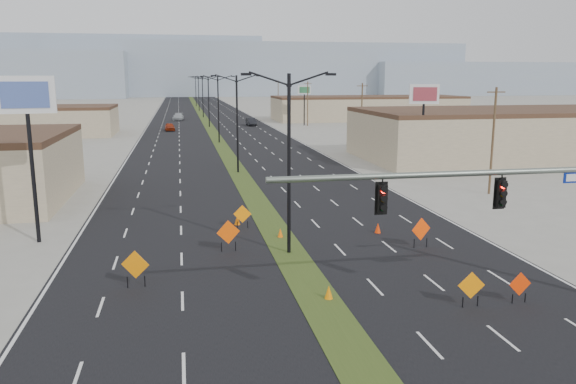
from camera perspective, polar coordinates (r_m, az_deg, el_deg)
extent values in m
plane|color=gray|center=(21.26, 6.51, -15.92)|extent=(600.00, 600.00, 0.00)
cube|color=black|center=(118.50, -8.09, 6.71)|extent=(25.00, 400.00, 0.02)
cube|color=#354719|center=(118.50, -8.09, 6.71)|extent=(2.00, 400.00, 0.04)
cube|color=tan|center=(106.50, -25.26, 6.41)|extent=(30.00, 14.00, 4.50)
cube|color=tan|center=(74.82, 21.42, 5.37)|extent=(36.00, 18.00, 5.50)
cube|color=tan|center=(135.44, 8.09, 8.37)|extent=(44.00, 16.00, 5.00)
cube|color=#8C9AAD|center=(321.27, -2.75, 12.30)|extent=(220.00, 50.00, 28.00)
cube|color=#8C9AAD|center=(359.67, 20.59, 10.72)|extent=(160.00, 50.00, 18.00)
cube|color=#8C9AAD|center=(338.88, -15.33, 12.21)|extent=(140.00, 50.00, 32.00)
cylinder|color=slate|center=(23.09, 17.78, 1.82)|extent=(16.00, 0.24, 0.24)
cube|color=black|center=(21.81, 9.53, -0.68)|extent=(0.50, 0.28, 1.30)
sphere|color=#FF0C05|center=(21.59, 9.71, 0.14)|extent=(0.22, 0.22, 0.22)
cube|color=black|center=(23.99, 20.80, -0.17)|extent=(0.50, 0.28, 1.30)
sphere|color=#FF0C05|center=(23.80, 21.06, 0.58)|extent=(0.22, 0.22, 0.22)
cylinder|color=black|center=(30.89, 0.10, 2.65)|extent=(0.20, 0.20, 10.00)
cube|color=black|center=(30.16, -4.29, 11.84)|extent=(0.55, 0.24, 0.14)
cube|color=black|center=(31.03, 4.36, 11.83)|extent=(0.55, 0.24, 0.14)
cylinder|color=black|center=(58.44, -5.18, 6.82)|extent=(0.20, 0.20, 10.00)
cube|color=black|center=(58.06, -7.57, 11.63)|extent=(0.55, 0.24, 0.14)
cube|color=black|center=(58.52, -2.98, 11.71)|extent=(0.55, 0.24, 0.14)
cylinder|color=black|center=(86.28, -7.08, 8.30)|extent=(0.20, 0.20, 10.00)
cube|color=black|center=(86.03, -8.72, 11.54)|extent=(0.55, 0.24, 0.14)
cube|color=black|center=(86.34, -5.61, 11.62)|extent=(0.55, 0.24, 0.14)
cylinder|color=black|center=(114.20, -8.06, 9.05)|extent=(0.20, 0.20, 10.00)
cube|color=black|center=(114.01, -9.31, 11.50)|extent=(0.55, 0.24, 0.14)
cube|color=black|center=(114.24, -6.96, 11.56)|extent=(0.55, 0.24, 0.14)
cylinder|color=black|center=(142.15, -8.66, 9.51)|extent=(0.20, 0.20, 10.00)
cube|color=black|center=(142.00, -9.66, 11.47)|extent=(0.55, 0.24, 0.14)
cube|color=black|center=(142.19, -7.77, 11.53)|extent=(0.55, 0.24, 0.14)
cylinder|color=black|center=(170.12, -9.06, 9.81)|extent=(0.20, 0.20, 10.00)
cube|color=black|center=(169.99, -9.90, 11.45)|extent=(0.55, 0.24, 0.14)
cube|color=black|center=(170.15, -8.32, 11.50)|extent=(0.55, 0.24, 0.14)
cylinder|color=black|center=(198.10, -9.35, 10.03)|extent=(0.20, 0.20, 10.00)
cube|color=black|center=(197.99, -10.07, 11.44)|extent=(0.55, 0.24, 0.14)
cube|color=black|center=(198.12, -8.72, 11.48)|extent=(0.55, 0.24, 0.14)
cylinder|color=#4C3823|center=(50.39, 20.08, 4.84)|extent=(0.20, 0.20, 9.00)
cube|color=#4C3823|center=(50.13, 20.40, 9.50)|extent=(1.60, 0.10, 0.10)
cylinder|color=#4C3823|center=(82.29, 7.49, 7.78)|extent=(0.20, 0.20, 9.00)
cube|color=#4C3823|center=(82.13, 7.56, 10.64)|extent=(1.60, 0.10, 0.10)
cylinder|color=#4C3823|center=(115.99, 2.01, 8.94)|extent=(0.20, 0.20, 9.00)
cube|color=#4C3823|center=(115.87, 2.02, 10.97)|extent=(1.60, 0.10, 0.10)
cylinder|color=#4C3823|center=(150.28, -1.00, 9.55)|extent=(0.20, 0.20, 9.00)
cube|color=#4C3823|center=(150.19, -1.01, 11.11)|extent=(1.60, 0.10, 0.10)
imported|color=#972A10|center=(107.64, -11.93, 6.49)|extent=(2.07, 4.41, 1.46)
imported|color=black|center=(116.99, -3.77, 7.12)|extent=(1.86, 4.79, 1.55)
imported|color=#A5A9AE|center=(134.24, -11.09, 7.51)|extent=(2.70, 5.64, 1.59)
cube|color=orange|center=(27.58, -15.26, -7.13)|extent=(1.32, 0.45, 1.37)
cylinder|color=black|center=(27.90, -15.99, -8.81)|extent=(0.05, 0.05, 0.57)
cylinder|color=black|center=(27.83, -14.34, -8.77)|extent=(0.05, 0.05, 0.57)
cube|color=#E54B04|center=(32.19, -6.09, -4.07)|extent=(1.35, 0.35, 1.38)
cylinder|color=black|center=(32.40, -6.77, -5.57)|extent=(0.05, 0.05, 0.57)
cylinder|color=black|center=(32.46, -5.35, -5.50)|extent=(0.05, 0.05, 0.57)
cube|color=orange|center=(37.00, -4.66, -2.24)|extent=(1.17, 0.26, 1.18)
cylinder|color=black|center=(37.15, -5.17, -3.37)|extent=(0.05, 0.05, 0.49)
cylinder|color=black|center=(37.22, -4.11, -3.32)|extent=(0.05, 0.05, 0.49)
cube|color=orange|center=(25.74, 18.13, -9.00)|extent=(1.20, 0.15, 1.20)
cylinder|color=black|center=(25.84, 17.33, -10.64)|extent=(0.05, 0.05, 0.50)
cylinder|color=black|center=(26.17, 18.71, -10.45)|extent=(0.05, 0.05, 0.50)
cube|color=red|center=(26.94, 22.51, -8.63)|extent=(1.07, 0.09, 1.07)
cylinder|color=black|center=(27.01, 21.83, -10.04)|extent=(0.05, 0.05, 0.45)
cylinder|color=black|center=(27.34, 22.95, -9.87)|extent=(0.05, 0.05, 0.45)
cube|color=#FF4105|center=(33.61, 13.37, -3.69)|extent=(1.30, 0.44, 1.35)
cylinder|color=black|center=(33.68, 12.69, -5.12)|extent=(0.05, 0.05, 0.56)
cylinder|color=black|center=(34.00, 13.91, -5.02)|extent=(0.05, 0.05, 0.56)
cone|color=orange|center=(25.59, 4.16, -10.15)|extent=(0.51, 0.51, 0.66)
cone|color=#F16105|center=(34.93, -0.78, -4.19)|extent=(0.41, 0.41, 0.60)
cone|color=red|center=(36.40, 9.12, -3.63)|extent=(0.46, 0.46, 0.68)
cone|color=orange|center=(38.06, -5.18, -2.86)|extent=(0.51, 0.51, 0.67)
cylinder|color=black|center=(36.48, -24.47, 1.52)|extent=(0.24, 0.24, 8.16)
cube|color=white|center=(36.04, -25.10, 8.94)|extent=(3.24, 0.81, 2.15)
cube|color=#455DA7|center=(35.85, -25.18, 8.92)|extent=(2.56, 0.42, 1.50)
cylinder|color=black|center=(59.86, 13.47, 5.48)|extent=(0.24, 0.24, 7.54)
cube|color=white|center=(59.58, 13.67, 9.65)|extent=(2.95, 1.18, 1.98)
cube|color=#97323D|center=(59.40, 13.75, 9.64)|extent=(2.30, 0.73, 1.39)
cylinder|color=black|center=(117.49, 1.66, 8.43)|extent=(0.24, 0.24, 6.75)
cube|color=white|center=(117.34, 1.67, 10.33)|extent=(2.59, 1.34, 1.78)
cube|color=#358651|center=(117.15, 1.69, 10.33)|extent=(1.99, 0.86, 1.24)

